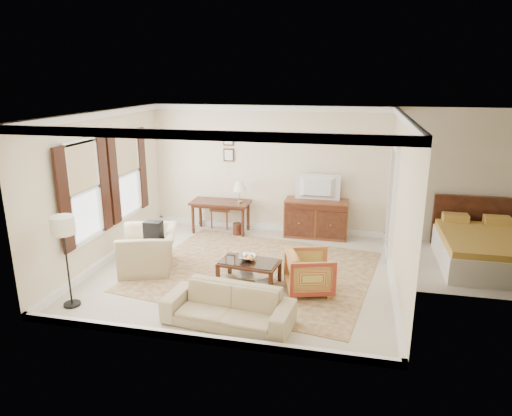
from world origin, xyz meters
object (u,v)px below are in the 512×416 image
at_px(writing_desk, 221,206).
at_px(club_armchair, 149,243).
at_px(sideboard, 316,218).
at_px(sofa, 228,301).
at_px(tv, 317,179).
at_px(coffee_table, 249,266).
at_px(striped_armchair, 310,270).

relative_size(writing_desk, club_armchair, 1.14).
bearing_deg(sideboard, sofa, -102.21).
bearing_deg(writing_desk, tv, 3.07).
xyz_separation_m(writing_desk, coffee_table, (1.30, -2.59, -0.30)).
distance_m(writing_desk, sofa, 4.18).
distance_m(writing_desk, club_armchair, 2.45).
distance_m(tv, striped_armchair, 2.94).
xyz_separation_m(sideboard, tv, (0.00, -0.02, 0.90)).
relative_size(writing_desk, striped_armchair, 1.74).
height_order(writing_desk, sideboard, sideboard).
relative_size(coffee_table, club_armchair, 0.92).
bearing_deg(coffee_table, club_armchair, 172.94).
bearing_deg(striped_armchair, writing_desk, 25.05).
height_order(striped_armchair, club_armchair, club_armchair).
height_order(coffee_table, club_armchair, club_armchair).
distance_m(sideboard, tv, 0.90).
distance_m(striped_armchair, sofa, 1.67).
distance_m(sideboard, coffee_table, 2.87).
bearing_deg(writing_desk, club_armchair, -106.55).
bearing_deg(sofa, writing_desk, 114.86).
bearing_deg(club_armchair, sideboard, 111.68).
bearing_deg(sideboard, tv, -90.00).
bearing_deg(club_armchair, writing_desk, 144.50).
distance_m(sideboard, club_armchair, 3.81).
xyz_separation_m(sideboard, coffee_table, (-0.90, -2.73, -0.10)).
bearing_deg(sideboard, writing_desk, -176.41).
height_order(writing_desk, sofa, sofa).
bearing_deg(club_armchair, sofa, 32.17).
relative_size(sideboard, coffee_table, 1.29).
relative_size(sideboard, sofa, 0.74).
bearing_deg(writing_desk, striped_armchair, -48.52).
bearing_deg(tv, club_armchair, 40.40).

